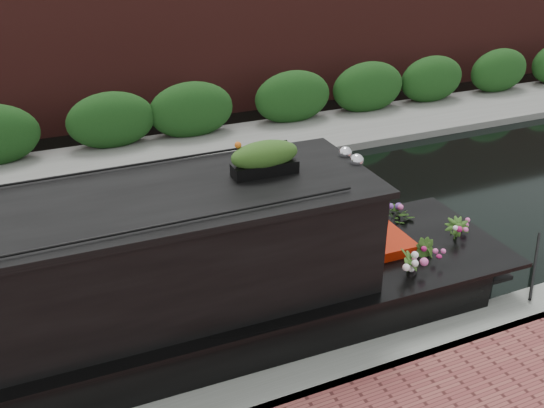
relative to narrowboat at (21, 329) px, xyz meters
name	(u,v)px	position (x,y,z in m)	size (l,w,h in m)	color
ground	(168,264)	(2.10, 1.95, -0.82)	(80.00, 80.00, 0.00)	black
far_bank_path	(115,168)	(2.10, 6.15, -0.82)	(40.00, 2.40, 0.34)	slate
far_hedge	(107,153)	(2.10, 7.05, -0.82)	(40.00, 1.10, 2.80)	#194216
far_brick_wall	(92,126)	(2.10, 9.15, -0.82)	(40.00, 1.00, 8.00)	#4C1D19
narrowboat	(21,329)	(0.00, 0.00, 0.00)	(11.87, 2.37, 2.78)	black
rope_fender	(477,255)	(6.43, 0.00, -0.65)	(0.35, 0.35, 0.38)	brown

